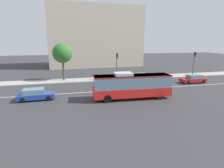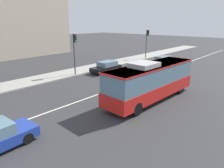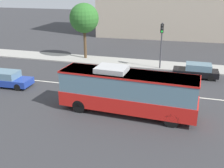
# 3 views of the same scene
# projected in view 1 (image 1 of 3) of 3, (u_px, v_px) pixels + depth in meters

# --- Properties ---
(ground_plane) EXTENTS (160.00, 160.00, 0.00)m
(ground_plane) POSITION_uv_depth(u_px,v_px,m) (137.00, 89.00, 29.18)
(ground_plane) COLOR #333335
(sidewalk_kerb) EXTENTS (80.00, 3.58, 0.14)m
(sidewalk_kerb) POSITION_uv_depth(u_px,v_px,m) (121.00, 78.00, 37.42)
(sidewalk_kerb) COLOR #9E9B93
(sidewalk_kerb) RESTS_ON ground_plane
(lane_centre_line) EXTENTS (76.00, 0.16, 0.01)m
(lane_centre_line) POSITION_uv_depth(u_px,v_px,m) (137.00, 89.00, 29.17)
(lane_centre_line) COLOR silver
(lane_centre_line) RESTS_ON ground_plane
(transit_bus) EXTENTS (10.11, 2.97, 3.46)m
(transit_bus) POSITION_uv_depth(u_px,v_px,m) (132.00, 85.00, 24.05)
(transit_bus) COLOR red
(transit_bus) RESTS_ON ground_plane
(sedan_red) EXTENTS (4.52, 1.86, 1.46)m
(sedan_red) POSITION_uv_depth(u_px,v_px,m) (193.00, 79.00, 33.41)
(sedan_red) COLOR #B21919
(sedan_red) RESTS_ON ground_plane
(sedan_black) EXTENTS (4.50, 1.82, 1.46)m
(sedan_black) POSITION_uv_depth(u_px,v_px,m) (139.00, 77.00, 34.84)
(sedan_black) COLOR black
(sedan_black) RESTS_ON ground_plane
(sedan_blue) EXTENTS (4.57, 1.98, 1.46)m
(sedan_blue) POSITION_uv_depth(u_px,v_px,m) (35.00, 94.00, 23.69)
(sedan_blue) COLOR #1E3899
(sedan_blue) RESTS_ON ground_plane
(traffic_light_near_corner) EXTENTS (0.32, 0.62, 5.20)m
(traffic_light_near_corner) POSITION_uv_depth(u_px,v_px,m) (194.00, 60.00, 38.86)
(traffic_light_near_corner) COLOR #47474C
(traffic_light_near_corner) RESTS_ON ground_plane
(traffic_light_mid_block) EXTENTS (0.32, 0.62, 5.20)m
(traffic_light_mid_block) POSITION_uv_depth(u_px,v_px,m) (117.00, 62.00, 34.85)
(traffic_light_mid_block) COLOR #47474C
(traffic_light_mid_block) RESTS_ON ground_plane
(street_tree_kerbside_left) EXTENTS (3.64, 3.64, 7.00)m
(street_tree_kerbside_left) POSITION_uv_depth(u_px,v_px,m) (62.00, 53.00, 34.23)
(street_tree_kerbside_left) COLOR #4C3823
(street_tree_kerbside_left) RESTS_ON ground_plane
(office_block_background) EXTENTS (26.96, 13.69, 17.00)m
(office_block_background) POSITION_uv_depth(u_px,v_px,m) (95.00, 37.00, 55.99)
(office_block_background) COLOR #B7A893
(office_block_background) RESTS_ON ground_plane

